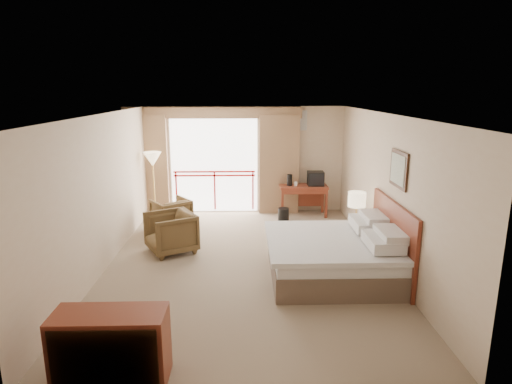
{
  "coord_description": "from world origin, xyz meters",
  "views": [
    {
      "loc": [
        -0.02,
        -7.34,
        3.11
      ],
      "look_at": [
        0.19,
        0.4,
        1.25
      ],
      "focal_mm": 30.0,
      "sensor_mm": 36.0,
      "label": 1
    }
  ],
  "objects_px": {
    "desk": "(303,192)",
    "tv": "(316,179)",
    "armchair_near": "(172,252)",
    "side_table": "(161,220)",
    "wastebasket": "(283,215)",
    "floor_lamp": "(153,162)",
    "nightstand": "(355,237)",
    "table_lamp": "(357,200)",
    "dresser": "(111,347)",
    "bed": "(335,255)",
    "armchair_far": "(172,228)"
  },
  "relations": [
    {
      "from": "desk",
      "to": "tv",
      "type": "distance_m",
      "value": 0.46
    },
    {
      "from": "armchair_near",
      "to": "side_table",
      "type": "distance_m",
      "value": 1.14
    },
    {
      "from": "wastebasket",
      "to": "floor_lamp",
      "type": "height_order",
      "value": "floor_lamp"
    },
    {
      "from": "desk",
      "to": "floor_lamp",
      "type": "distance_m",
      "value": 3.76
    },
    {
      "from": "desk",
      "to": "tv",
      "type": "relative_size",
      "value": 3.01
    },
    {
      "from": "nightstand",
      "to": "armchair_near",
      "type": "bearing_deg",
      "value": 179.92
    },
    {
      "from": "nightstand",
      "to": "desk",
      "type": "distance_m",
      "value": 2.6
    },
    {
      "from": "nightstand",
      "to": "floor_lamp",
      "type": "xyz_separation_m",
      "value": [
        -4.37,
        2.19,
        1.16
      ]
    },
    {
      "from": "table_lamp",
      "to": "tv",
      "type": "height_order",
      "value": "table_lamp"
    },
    {
      "from": "nightstand",
      "to": "floor_lamp",
      "type": "distance_m",
      "value": 5.02
    },
    {
      "from": "tv",
      "to": "wastebasket",
      "type": "height_order",
      "value": "tv"
    },
    {
      "from": "nightstand",
      "to": "tv",
      "type": "relative_size",
      "value": 1.37
    },
    {
      "from": "armchair_near",
      "to": "dresser",
      "type": "xyz_separation_m",
      "value": [
        -0.01,
        -3.81,
        0.4
      ]
    },
    {
      "from": "armchair_near",
      "to": "side_table",
      "type": "xyz_separation_m",
      "value": [
        -0.38,
        1.02,
        0.33
      ]
    },
    {
      "from": "bed",
      "to": "armchair_far",
      "type": "bearing_deg",
      "value": 140.28
    },
    {
      "from": "tv",
      "to": "dresser",
      "type": "height_order",
      "value": "tv"
    },
    {
      "from": "wastebasket",
      "to": "tv",
      "type": "bearing_deg",
      "value": 30.58
    },
    {
      "from": "table_lamp",
      "to": "armchair_near",
      "type": "relative_size",
      "value": 0.7
    },
    {
      "from": "dresser",
      "to": "floor_lamp",
      "type": "bearing_deg",
      "value": 92.96
    },
    {
      "from": "side_table",
      "to": "dresser",
      "type": "distance_m",
      "value": 4.84
    },
    {
      "from": "armchair_far",
      "to": "side_table",
      "type": "xyz_separation_m",
      "value": [
        -0.15,
        -0.44,
        0.33
      ]
    },
    {
      "from": "nightstand",
      "to": "dresser",
      "type": "relative_size",
      "value": 0.45
    },
    {
      "from": "wastebasket",
      "to": "floor_lamp",
      "type": "xyz_separation_m",
      "value": [
        -3.12,
        0.26,
        1.27
      ]
    },
    {
      "from": "armchair_near",
      "to": "floor_lamp",
      "type": "height_order",
      "value": "floor_lamp"
    },
    {
      "from": "dresser",
      "to": "armchair_near",
      "type": "bearing_deg",
      "value": 85.81
    },
    {
      "from": "tv",
      "to": "armchair_near",
      "type": "distance_m",
      "value": 4.13
    },
    {
      "from": "tv",
      "to": "dresser",
      "type": "xyz_separation_m",
      "value": [
        -3.22,
        -6.23,
        -0.55
      ]
    },
    {
      "from": "bed",
      "to": "armchair_far",
      "type": "distance_m",
      "value": 4.18
    },
    {
      "from": "table_lamp",
      "to": "side_table",
      "type": "bearing_deg",
      "value": 166.33
    },
    {
      "from": "armchair_far",
      "to": "floor_lamp",
      "type": "distance_m",
      "value": 1.68
    },
    {
      "from": "table_lamp",
      "to": "side_table",
      "type": "relative_size",
      "value": 1.26
    },
    {
      "from": "armchair_near",
      "to": "dresser",
      "type": "height_order",
      "value": "dresser"
    },
    {
      "from": "floor_lamp",
      "to": "dresser",
      "type": "xyz_separation_m",
      "value": [
        0.74,
        -5.99,
        -1.03
      ]
    },
    {
      "from": "wastebasket",
      "to": "armchair_near",
      "type": "xyz_separation_m",
      "value": [
        -2.38,
        -1.92,
        -0.16
      ]
    },
    {
      "from": "bed",
      "to": "dresser",
      "type": "distance_m",
      "value": 3.96
    },
    {
      "from": "bed",
      "to": "desk",
      "type": "xyz_separation_m",
      "value": [
        -0.05,
        3.68,
        0.23
      ]
    },
    {
      "from": "desk",
      "to": "armchair_near",
      "type": "xyz_separation_m",
      "value": [
        -2.91,
        -2.47,
        -0.6
      ]
    },
    {
      "from": "bed",
      "to": "wastebasket",
      "type": "distance_m",
      "value": 3.19
    },
    {
      "from": "bed",
      "to": "tv",
      "type": "relative_size",
      "value": 5.4
    },
    {
      "from": "nightstand",
      "to": "dresser",
      "type": "height_order",
      "value": "dresser"
    },
    {
      "from": "armchair_far",
      "to": "dresser",
      "type": "distance_m",
      "value": 5.29
    },
    {
      "from": "armchair_near",
      "to": "floor_lamp",
      "type": "relative_size",
      "value": 0.52
    },
    {
      "from": "nightstand",
      "to": "wastebasket",
      "type": "relative_size",
      "value": 1.64
    },
    {
      "from": "nightstand",
      "to": "armchair_far",
      "type": "bearing_deg",
      "value": 159.25
    },
    {
      "from": "desk",
      "to": "dresser",
      "type": "height_order",
      "value": "dresser"
    },
    {
      "from": "tv",
      "to": "dresser",
      "type": "bearing_deg",
      "value": -121.48
    },
    {
      "from": "floor_lamp",
      "to": "nightstand",
      "type": "bearing_deg",
      "value": -26.57
    },
    {
      "from": "bed",
      "to": "desk",
      "type": "height_order",
      "value": "bed"
    },
    {
      "from": "desk",
      "to": "floor_lamp",
      "type": "bearing_deg",
      "value": -171.31
    },
    {
      "from": "desk",
      "to": "dresser",
      "type": "xyz_separation_m",
      "value": [
        -2.92,
        -6.28,
        -0.2
      ]
    }
  ]
}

